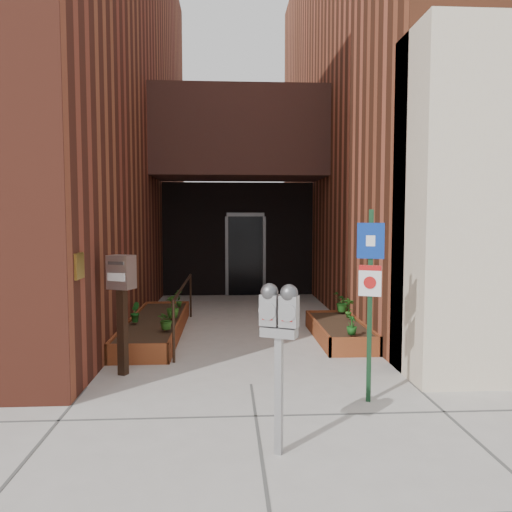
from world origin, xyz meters
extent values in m
plane|color=#9E9991|center=(0.00, 0.00, 0.00)|extent=(80.00, 80.00, 0.00)
cube|color=brown|center=(6.00, 7.15, 5.00)|extent=(8.00, 13.70, 10.00)
cube|color=beige|center=(2.55, 0.20, 2.20)|extent=(1.10, 1.20, 4.40)
cube|color=black|center=(0.00, 6.00, 4.00)|extent=(4.20, 2.00, 2.00)
cube|color=black|center=(0.00, 7.40, 1.50)|extent=(4.00, 0.30, 3.00)
cube|color=black|center=(0.20, 7.22, 1.05)|extent=(0.90, 0.06, 2.10)
cube|color=#B79338|center=(-1.99, -0.20, 1.50)|extent=(0.04, 0.30, 0.30)
cube|color=maroon|center=(-1.55, 0.92, 0.15)|extent=(0.90, 0.04, 0.30)
cube|color=maroon|center=(-1.55, 4.48, 0.15)|extent=(0.90, 0.04, 0.30)
cube|color=maroon|center=(-1.98, 2.70, 0.15)|extent=(0.04, 3.60, 0.30)
cube|color=maroon|center=(-1.12, 2.70, 0.15)|extent=(0.04, 3.60, 0.30)
cube|color=black|center=(-1.55, 2.70, 0.13)|extent=(0.82, 3.52, 0.26)
cube|color=maroon|center=(1.60, 1.12, 0.15)|extent=(0.80, 0.04, 0.30)
cube|color=maroon|center=(1.60, 3.28, 0.15)|extent=(0.80, 0.04, 0.30)
cube|color=maroon|center=(1.22, 2.20, 0.15)|extent=(0.04, 2.20, 0.30)
cube|color=maroon|center=(1.98, 2.20, 0.15)|extent=(0.04, 2.20, 0.30)
cube|color=black|center=(1.60, 2.20, 0.13)|extent=(0.72, 2.12, 0.26)
cylinder|color=black|center=(-1.05, 1.00, 0.45)|extent=(0.04, 0.04, 0.90)
cylinder|color=black|center=(-1.05, 4.30, 0.45)|extent=(0.04, 0.04, 0.90)
cylinder|color=black|center=(-1.05, 2.65, 0.88)|extent=(0.04, 3.30, 0.04)
cube|color=#9A9A9C|center=(0.15, -1.83, 0.52)|extent=(0.08, 0.08, 1.03)
cube|color=#9A9A9C|center=(0.15, -1.83, 1.07)|extent=(0.33, 0.24, 0.08)
cube|color=#9A9A9C|center=(0.07, -1.79, 1.26)|extent=(0.18, 0.16, 0.27)
sphere|color=#59595B|center=(0.07, -1.79, 1.42)|extent=(0.15, 0.15, 0.15)
cube|color=white|center=(0.05, -1.84, 1.28)|extent=(0.09, 0.04, 0.05)
cube|color=#B21414|center=(0.05, -1.84, 1.20)|extent=(0.09, 0.04, 0.03)
cube|color=#9A9A9C|center=(0.23, -1.87, 1.26)|extent=(0.18, 0.16, 0.27)
sphere|color=#59595B|center=(0.23, -1.87, 1.42)|extent=(0.15, 0.15, 0.15)
cube|color=white|center=(0.21, -1.92, 1.28)|extent=(0.09, 0.04, 0.05)
cube|color=#B21414|center=(0.21, -1.92, 1.20)|extent=(0.09, 0.04, 0.03)
cube|color=#13361D|center=(1.29, -0.64, 1.07)|extent=(0.06, 0.06, 2.14)
cube|color=navy|center=(1.28, -0.67, 1.80)|extent=(0.28, 0.13, 0.39)
cube|color=white|center=(1.27, -0.67, 1.80)|extent=(0.09, 0.05, 0.12)
cube|color=white|center=(1.28, -0.67, 1.36)|extent=(0.23, 0.11, 0.34)
cube|color=#B21414|center=(1.27, -0.67, 1.50)|extent=(0.23, 0.10, 0.06)
cylinder|color=#B21414|center=(1.27, -0.68, 1.34)|extent=(0.13, 0.06, 0.14)
cube|color=black|center=(-1.65, 0.48, 0.57)|extent=(0.14, 0.14, 1.15)
cube|color=#ACACAE|center=(-1.65, 0.48, 1.35)|extent=(0.38, 0.33, 0.44)
cube|color=#59595B|center=(-1.70, 0.37, 1.48)|extent=(0.22, 0.10, 0.04)
cube|color=white|center=(-1.70, 0.37, 1.30)|extent=(0.23, 0.11, 0.10)
imported|color=#275A19|center=(-1.25, 1.81, 0.46)|extent=(0.40, 0.40, 0.32)
imported|color=#19591A|center=(-1.85, 2.41, 0.47)|extent=(0.23, 0.23, 0.33)
imported|color=#2B611B|center=(-1.25, 2.74, 0.50)|extent=(0.31, 0.31, 0.40)
imported|color=#245D1A|center=(-1.25, 3.83, 0.48)|extent=(0.27, 0.27, 0.37)
imported|color=#164F17|center=(1.58, 1.30, 0.45)|extent=(0.22, 0.22, 0.29)
imported|color=#27631C|center=(1.85, 2.56, 0.48)|extent=(0.26, 0.26, 0.36)
imported|color=#1B5317|center=(1.85, 3.10, 0.48)|extent=(0.46, 0.46, 0.36)
camera|label=1|loc=(-0.28, -6.01, 2.04)|focal=35.00mm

